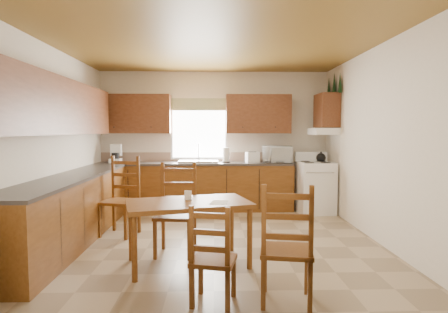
{
  "coord_description": "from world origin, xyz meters",
  "views": [
    {
      "loc": [
        0.01,
        -5.24,
        1.54
      ],
      "look_at": [
        0.15,
        0.3,
        1.15
      ],
      "focal_mm": 30.0,
      "sensor_mm": 36.0,
      "label": 1
    }
  ],
  "objects_px": {
    "chair_near_left": "(213,254)",
    "chair_far_right": "(175,210)",
    "chair_near_right": "(286,243)",
    "dining_table": "(188,233)",
    "stove": "(315,188)",
    "microwave": "(277,154)",
    "chair_far_left": "(119,197)"
  },
  "relations": [
    {
      "from": "chair_near_left",
      "to": "chair_far_right",
      "type": "height_order",
      "value": "chair_far_right"
    },
    {
      "from": "chair_near_left",
      "to": "chair_near_right",
      "type": "height_order",
      "value": "chair_near_right"
    },
    {
      "from": "chair_near_left",
      "to": "chair_near_right",
      "type": "xyz_separation_m",
      "value": [
        0.65,
        0.0,
        0.09
      ]
    },
    {
      "from": "chair_near_left",
      "to": "dining_table",
      "type": "bearing_deg",
      "value": -60.44
    },
    {
      "from": "stove",
      "to": "dining_table",
      "type": "xyz_separation_m",
      "value": [
        -2.17,
        -2.67,
        -0.1
      ]
    },
    {
      "from": "stove",
      "to": "microwave",
      "type": "height_order",
      "value": "microwave"
    },
    {
      "from": "microwave",
      "to": "chair_far_right",
      "type": "xyz_separation_m",
      "value": [
        -1.69,
        -2.61,
        -0.52
      ]
    },
    {
      "from": "stove",
      "to": "microwave",
      "type": "bearing_deg",
      "value": 152.78
    },
    {
      "from": "stove",
      "to": "chair_far_left",
      "type": "relative_size",
      "value": 0.81
    },
    {
      "from": "dining_table",
      "to": "chair_near_left",
      "type": "bearing_deg",
      "value": -88.54
    },
    {
      "from": "stove",
      "to": "chair_far_right",
      "type": "distance_m",
      "value": 3.31
    },
    {
      "from": "chair_far_left",
      "to": "chair_far_right",
      "type": "relative_size",
      "value": 1.02
    },
    {
      "from": "chair_near_right",
      "to": "microwave",
      "type": "bearing_deg",
      "value": -88.76
    },
    {
      "from": "dining_table",
      "to": "chair_near_right",
      "type": "height_order",
      "value": "chair_near_right"
    },
    {
      "from": "microwave",
      "to": "chair_far_left",
      "type": "relative_size",
      "value": 0.46
    },
    {
      "from": "chair_near_left",
      "to": "stove",
      "type": "bearing_deg",
      "value": -104.6
    },
    {
      "from": "stove",
      "to": "chair_far_right",
      "type": "height_order",
      "value": "chair_far_right"
    },
    {
      "from": "chair_far_left",
      "to": "chair_near_right",
      "type": "bearing_deg",
      "value": -31.05
    },
    {
      "from": "chair_near_right",
      "to": "chair_near_left",
      "type": "bearing_deg",
      "value": 9.53
    },
    {
      "from": "chair_far_right",
      "to": "microwave",
      "type": "bearing_deg",
      "value": 63.8
    },
    {
      "from": "chair_far_right",
      "to": "chair_near_right",
      "type": "bearing_deg",
      "value": -42.54
    },
    {
      "from": "microwave",
      "to": "chair_far_right",
      "type": "height_order",
      "value": "microwave"
    },
    {
      "from": "microwave",
      "to": "chair_near_right",
      "type": "bearing_deg",
      "value": -91.62
    },
    {
      "from": "chair_far_left",
      "to": "chair_near_left",
      "type": "bearing_deg",
      "value": -41.63
    },
    {
      "from": "chair_near_left",
      "to": "chair_far_left",
      "type": "bearing_deg",
      "value": -44.92
    },
    {
      "from": "microwave",
      "to": "chair_far_left",
      "type": "xyz_separation_m",
      "value": [
        -2.61,
        -1.72,
        -0.51
      ]
    },
    {
      "from": "chair_near_left",
      "to": "chair_far_left",
      "type": "height_order",
      "value": "chair_far_left"
    },
    {
      "from": "stove",
      "to": "microwave",
      "type": "relative_size",
      "value": 1.76
    },
    {
      "from": "chair_near_right",
      "to": "chair_far_right",
      "type": "xyz_separation_m",
      "value": [
        -1.12,
        1.31,
        0.02
      ]
    },
    {
      "from": "chair_near_left",
      "to": "chair_near_right",
      "type": "relative_size",
      "value": 0.83
    },
    {
      "from": "dining_table",
      "to": "chair_far_right",
      "type": "bearing_deg",
      "value": 102.66
    },
    {
      "from": "chair_far_right",
      "to": "dining_table",
      "type": "bearing_deg",
      "value": -55.26
    }
  ]
}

